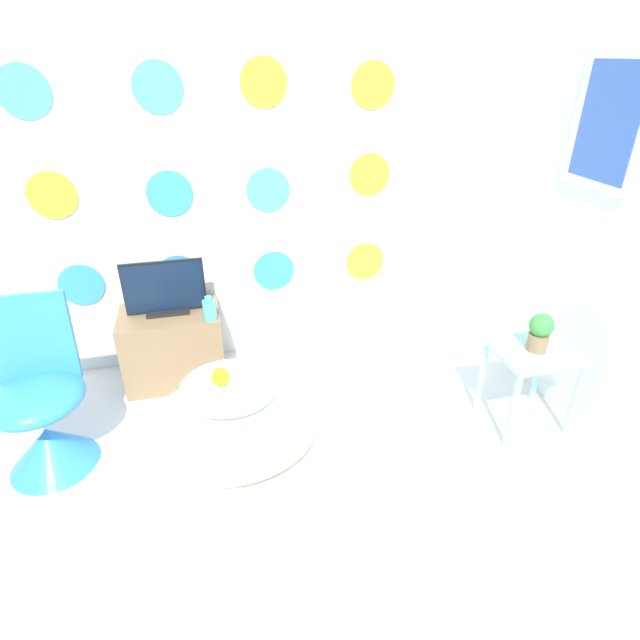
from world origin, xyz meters
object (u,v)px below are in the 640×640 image
bathtub (234,428)px  tv (165,290)px  chair (43,420)px  vase (210,309)px  potted_plant_left (540,331)px

bathtub → tv: 1.01m
chair → tv: 0.93m
chair → vase: size_ratio=5.90×
chair → tv: bearing=46.4°
chair → tv: chair is taller
chair → potted_plant_left: size_ratio=4.17×
chair → vase: (0.84, 0.48, 0.26)m
chair → potted_plant_left: (2.47, -0.28, 0.31)m
chair → tv: (0.60, 0.63, 0.34)m
chair → potted_plant_left: bearing=-6.4°
tv → potted_plant_left: (1.87, -0.91, -0.03)m
bathtub → vase: vase is taller
chair → bathtub: bearing=-17.0°
bathtub → chair: bearing=163.0°
bathtub → chair: 0.93m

